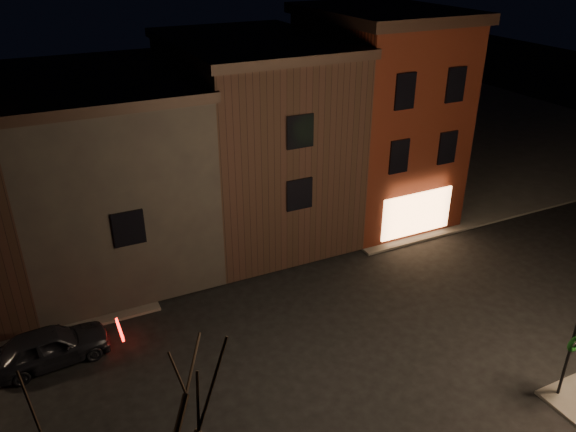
{
  "coord_description": "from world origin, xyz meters",
  "views": [
    {
      "loc": [
        -8.5,
        -14.1,
        13.57
      ],
      "look_at": [
        0.6,
        4.72,
        3.2
      ],
      "focal_mm": 35.0,
      "sensor_mm": 36.0,
      "label": 1
    }
  ],
  "objects": [
    {
      "name": "parked_car_a",
      "position": [
        -9.25,
        3.64,
        0.69
      ],
      "size": [
        4.18,
        1.98,
        1.38
      ],
      "primitive_type": "imported",
      "rotation": [
        0.0,
        0.0,
        1.66
      ],
      "color": "black",
      "rests_on": "ground"
    },
    {
      "name": "sidewalk_far_right",
      "position": [
        20.0,
        20.0,
        0.06
      ],
      "size": [
        30.0,
        30.0,
        0.12
      ],
      "primitive_type": "cube",
      "color": "#2D2B28",
      "rests_on": "ground"
    },
    {
      "name": "ground",
      "position": [
        0.0,
        0.0,
        0.0
      ],
      "size": [
        120.0,
        120.0,
        0.0
      ],
      "primitive_type": "plane",
      "color": "black",
      "rests_on": "ground"
    },
    {
      "name": "row_building_b",
      "position": [
        -5.75,
        10.5,
        4.33
      ],
      "size": [
        7.8,
        10.3,
        8.4
      ],
      "color": "black",
      "rests_on": "ground"
    },
    {
      "name": "row_building_a",
      "position": [
        1.5,
        10.5,
        4.83
      ],
      "size": [
        7.3,
        10.3,
        9.4
      ],
      "color": "black",
      "rests_on": "ground"
    },
    {
      "name": "corner_building",
      "position": [
        8.0,
        9.47,
        5.4
      ],
      "size": [
        6.5,
        8.5,
        10.5
      ],
      "color": "#4A180D",
      "rests_on": "ground"
    }
  ]
}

